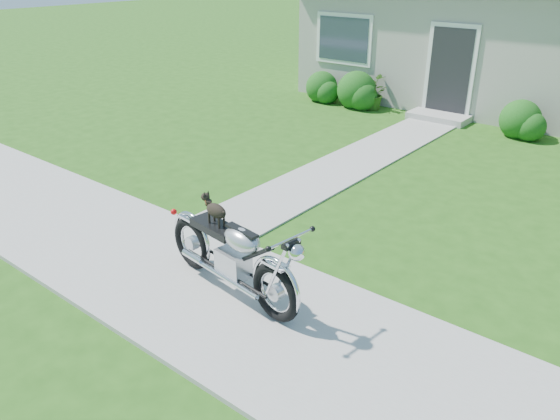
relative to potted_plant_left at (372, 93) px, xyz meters
The scene contains 7 objects.
ground 9.18m from the potted_plant_left, 68.86° to the right, with size 80.00×80.00×0.00m, color #235114.
sidewalk 9.18m from the potted_plant_left, 68.86° to the right, with size 24.00×2.20×0.04m, color #9E9B93.
walkway 4.00m from the potted_plant_left, 63.03° to the right, with size 1.20×8.00×0.03m, color #9E9B93.
shrub_row 3.46m from the potted_plant_left, ahead, with size 10.33×1.17×1.17m.
potted_plant_left is the anchor object (origin of this frame).
potted_plant_right 3.95m from the potted_plant_left, ahead, with size 0.36×0.36×0.65m, color #30601A.
motorcycle_with_dog 9.01m from the potted_plant_left, 69.74° to the right, with size 2.22×0.63×1.11m.
Camera 1 is at (3.57, -3.71, 3.56)m, focal length 35.00 mm.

